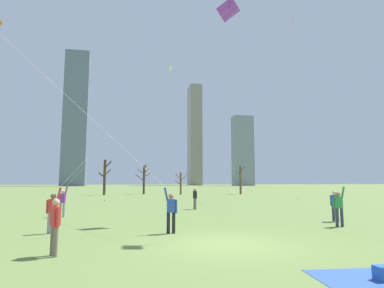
# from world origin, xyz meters

# --- Properties ---
(ground_plane) EXTENTS (400.00, 400.00, 0.00)m
(ground_plane) POSITION_xyz_m (0.00, 0.00, 0.00)
(ground_plane) COLOR olive
(kite_flyer_midfield_left_orange) EXTENTS (8.92, 2.58, 9.88)m
(kite_flyer_midfield_left_orange) POSITION_xyz_m (-3.62, 3.09, 3.04)
(kite_flyer_midfield_left_orange) COLOR black
(kite_flyer_midfield_left_orange) RESTS_ON ground
(kite_flyer_midfield_center_blue) EXTENTS (12.74, 7.42, 14.54)m
(kite_flyer_midfield_center_blue) POSITION_xyz_m (-5.56, 8.82, 2.68)
(kite_flyer_midfield_center_blue) COLOR gray
(kite_flyer_midfield_center_blue) RESTS_ON ground
(kite_flyer_foreground_left_teal) EXTENTS (9.52, 1.70, 17.24)m
(kite_flyer_foreground_left_teal) POSITION_xyz_m (7.83, 2.72, 3.38)
(kite_flyer_foreground_left_teal) COLOR #33384C
(kite_flyer_foreground_left_teal) RESTS_ON ground
(kite_flyer_foreground_right_purple) EXTENTS (9.86, 3.83, 13.37)m
(kite_flyer_foreground_right_purple) POSITION_xyz_m (-4.15, 4.38, 3.86)
(kite_flyer_foreground_right_purple) COLOR gray
(kite_flyer_foreground_right_purple) RESTS_ON ground
(bystander_strolling_midfield) EXTENTS (0.26, 0.50, 1.62)m
(bystander_strolling_midfield) POSITION_xyz_m (1.70, 13.31, 0.90)
(bystander_strolling_midfield) COLOR #726656
(bystander_strolling_midfield) RESTS_ON ground
(bystander_far_off_by_trees) EXTENTS (0.34, 0.45, 1.62)m
(bystander_far_off_by_trees) POSITION_xyz_m (-5.37, -0.68, 0.90)
(bystander_far_off_by_trees) COLOR #726656
(bystander_far_off_by_trees) RESTS_ON ground
(bystander_watching_nearby) EXTENTS (0.33, 0.47, 1.62)m
(bystander_watching_nearby) POSITION_xyz_m (7.51, 4.67, 0.90)
(bystander_watching_nearby) COLOR #33384C
(bystander_watching_nearby) RESTS_ON ground
(distant_kite_high_overhead_yellow) EXTENTS (0.98, 4.80, 16.99)m
(distant_kite_high_overhead_yellow) POSITION_xyz_m (1.53, 27.64, 14.21)
(distant_kite_high_overhead_yellow) COLOR yellow
(distant_kite_high_overhead_yellow) RESTS_ON ground
(distant_kite_drifting_right_pink) EXTENTS (1.25, 2.35, 22.81)m
(distant_kite_drifting_right_pink) POSITION_xyz_m (16.62, 24.06, 18.63)
(distant_kite_drifting_right_pink) COLOR pink
(distant_kite_drifting_right_pink) RESTS_ON ground
(picnic_spot) EXTENTS (1.92, 1.56, 0.31)m
(picnic_spot) POSITION_xyz_m (1.92, -4.32, 0.09)
(picnic_spot) COLOR #3359B2
(picnic_spot) RESTS_ON ground
(bare_tree_center) EXTENTS (1.50, 1.54, 4.76)m
(bare_tree_center) POSITION_xyz_m (15.00, 39.65, 2.47)
(bare_tree_center) COLOR brown
(bare_tree_center) RESTS_ON ground
(bare_tree_left_of_center) EXTENTS (2.28, 1.79, 3.54)m
(bare_tree_left_of_center) POSITION_xyz_m (4.91, 39.95, 1.92)
(bare_tree_left_of_center) COLOR brown
(bare_tree_left_of_center) RESTS_ON ground
(bare_tree_right_of_center) EXTENTS (2.70, 2.69, 4.89)m
(bare_tree_right_of_center) POSITION_xyz_m (-0.76, 42.83, 2.63)
(bare_tree_right_of_center) COLOR #423326
(bare_tree_right_of_center) RESTS_ON ground
(bare_tree_leftmost) EXTENTS (2.14, 2.15, 5.53)m
(bare_tree_leftmost) POSITION_xyz_m (-6.98, 41.20, 2.97)
(bare_tree_leftmost) COLOR #423326
(bare_tree_leftmost) RESTS_ON ground
(skyline_mid_tower_left) EXTENTS (10.74, 9.02, 62.47)m
(skyline_mid_tower_left) POSITION_xyz_m (-27.68, 140.95, 31.23)
(skyline_mid_tower_left) COLOR slate
(skyline_mid_tower_left) RESTS_ON ground
(skyline_wide_slab) EXTENTS (6.36, 10.23, 54.39)m
(skyline_wide_slab) POSITION_xyz_m (31.54, 155.71, 27.20)
(skyline_wide_slab) COLOR gray
(skyline_wide_slab) RESTS_ON ground
(skyline_mid_tower_right) EXTENTS (9.72, 5.98, 33.97)m
(skyline_mid_tower_right) POSITION_xyz_m (51.10, 134.73, 16.98)
(skyline_mid_tower_right) COLOR gray
(skyline_mid_tower_right) RESTS_ON ground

